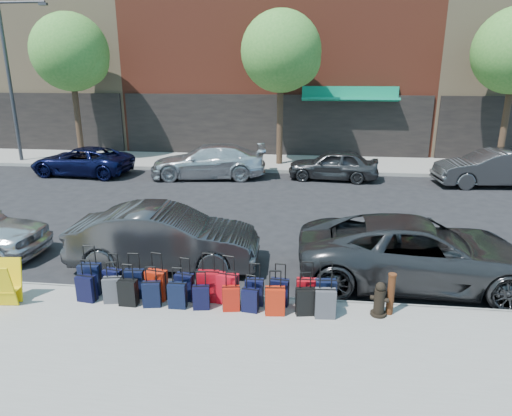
# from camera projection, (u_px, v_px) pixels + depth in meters

# --- Properties ---
(ground) EXTENTS (120.00, 120.00, 0.00)m
(ground) POSITION_uv_depth(u_px,v_px,m) (241.00, 230.00, 14.15)
(ground) COLOR black
(ground) RESTS_ON ground
(sidewalk_near) EXTENTS (60.00, 4.00, 0.15)m
(sidewalk_near) POSITION_uv_depth(u_px,v_px,m) (186.00, 352.00, 7.97)
(sidewalk_near) COLOR gray
(sidewalk_near) RESTS_ON ground
(sidewalk_far) EXTENTS (60.00, 4.00, 0.15)m
(sidewalk_far) POSITION_uv_depth(u_px,v_px,m) (270.00, 163.00, 23.61)
(sidewalk_far) COLOR gray
(sidewalk_far) RESTS_ON ground
(curb_near) EXTENTS (60.00, 0.08, 0.15)m
(curb_near) POSITION_uv_depth(u_px,v_px,m) (211.00, 297.00, 9.89)
(curb_near) COLOR gray
(curb_near) RESTS_ON ground
(curb_far) EXTENTS (60.00, 0.08, 0.15)m
(curb_far) POSITION_uv_depth(u_px,v_px,m) (266.00, 171.00, 21.70)
(curb_far) COLOR gray
(curb_far) RESTS_ON ground
(building_left) EXTENTS (15.00, 12.12, 16.00)m
(building_left) POSITION_uv_depth(u_px,v_px,m) (45.00, 18.00, 30.65)
(building_left) COLOR #947B5B
(building_left) RESTS_ON ground
(tree_left) EXTENTS (3.80, 3.80, 7.27)m
(tree_left) POSITION_uv_depth(u_px,v_px,m) (73.00, 54.00, 22.67)
(tree_left) COLOR black
(tree_left) RESTS_ON sidewalk_far
(tree_center) EXTENTS (3.80, 3.80, 7.27)m
(tree_center) POSITION_uv_depth(u_px,v_px,m) (284.00, 54.00, 21.48)
(tree_center) COLOR black
(tree_center) RESTS_ON sidewalk_far
(streetlight) EXTENTS (2.59, 0.18, 8.00)m
(streetlight) POSITION_uv_depth(u_px,v_px,m) (12.00, 70.00, 22.56)
(streetlight) COLOR #333338
(streetlight) RESTS_ON sidewalk_far
(suitcase_front_0) EXTENTS (0.46, 0.27, 1.08)m
(suitcase_front_0) POSITION_uv_depth(u_px,v_px,m) (90.00, 279.00, 9.79)
(suitcase_front_0) COLOR black
(suitcase_front_0) RESTS_ON sidewalk_near
(suitcase_front_1) EXTENTS (0.42, 0.29, 0.94)m
(suitcase_front_1) POSITION_uv_depth(u_px,v_px,m) (114.00, 282.00, 9.73)
(suitcase_front_1) COLOR black
(suitcase_front_1) RESTS_ON sidewalk_near
(suitcase_front_2) EXTENTS (0.42, 0.25, 0.98)m
(suitcase_front_2) POSITION_uv_depth(u_px,v_px,m) (134.00, 283.00, 9.64)
(suitcase_front_2) COLOR black
(suitcase_front_2) RESTS_ON sidewalk_near
(suitcase_front_3) EXTENTS (0.46, 0.30, 1.02)m
(suitcase_front_3) POSITION_uv_depth(u_px,v_px,m) (157.00, 285.00, 9.55)
(suitcase_front_3) COLOR #AF1E0B
(suitcase_front_3) RESTS_ON sidewalk_near
(suitcase_front_4) EXTENTS (0.41, 0.27, 0.92)m
(suitcase_front_4) POSITION_uv_depth(u_px,v_px,m) (185.00, 287.00, 9.54)
(suitcase_front_4) COLOR black
(suitcase_front_4) RESTS_ON sidewalk_near
(suitcase_front_5) EXTENTS (0.44, 0.25, 1.05)m
(suitcase_front_5) POSITION_uv_depth(u_px,v_px,m) (208.00, 286.00, 9.48)
(suitcase_front_5) COLOR maroon
(suitcase_front_5) RESTS_ON sidewalk_near
(suitcase_front_6) EXTENTS (0.46, 0.31, 1.03)m
(suitcase_front_6) POSITION_uv_depth(u_px,v_px,m) (228.00, 289.00, 9.39)
(suitcase_front_6) COLOR #B10B19
(suitcase_front_6) RESTS_ON sidewalk_near
(suitcase_front_7) EXTENTS (0.37, 0.21, 0.90)m
(suitcase_front_7) POSITION_uv_depth(u_px,v_px,m) (254.00, 292.00, 9.34)
(suitcase_front_7) COLOR black
(suitcase_front_7) RESTS_ON sidewalk_near
(suitcase_front_8) EXTENTS (0.39, 0.25, 0.89)m
(suitcase_front_8) POSITION_uv_depth(u_px,v_px,m) (280.00, 292.00, 9.33)
(suitcase_front_8) COLOR black
(suitcase_front_8) RESTS_ON sidewalk_near
(suitcase_front_9) EXTENTS (0.41, 0.23, 0.98)m
(suitcase_front_9) POSITION_uv_depth(u_px,v_px,m) (306.00, 293.00, 9.23)
(suitcase_front_9) COLOR #9D0A12
(suitcase_front_9) RESTS_ON sidewalk_near
(suitcase_front_10) EXTENTS (0.43, 0.27, 1.00)m
(suitcase_front_10) POSITION_uv_depth(u_px,v_px,m) (325.00, 294.00, 9.17)
(suitcase_front_10) COLOR black
(suitcase_front_10) RESTS_ON sidewalk_near
(suitcase_back_0) EXTENTS (0.40, 0.27, 0.90)m
(suitcase_back_0) POSITION_uv_depth(u_px,v_px,m) (87.00, 288.00, 9.49)
(suitcase_back_0) COLOR black
(suitcase_back_0) RESTS_ON sidewalk_near
(suitcase_back_1) EXTENTS (0.40, 0.28, 0.88)m
(suitcase_back_1) POSITION_uv_depth(u_px,v_px,m) (113.00, 290.00, 9.44)
(suitcase_back_1) COLOR #3D3C41
(suitcase_back_1) RESTS_ON sidewalk_near
(suitcase_back_2) EXTENTS (0.38, 0.22, 0.89)m
(suitcase_back_2) POSITION_uv_depth(u_px,v_px,m) (128.00, 292.00, 9.32)
(suitcase_back_2) COLOR black
(suitcase_back_2) RESTS_ON sidewalk_near
(suitcase_back_3) EXTENTS (0.39, 0.27, 0.85)m
(suitcase_back_3) POSITION_uv_depth(u_px,v_px,m) (152.00, 294.00, 9.28)
(suitcase_back_3) COLOR black
(suitcase_back_3) RESTS_ON sidewalk_near
(suitcase_back_4) EXTENTS (0.36, 0.21, 0.86)m
(suitcase_back_4) POSITION_uv_depth(u_px,v_px,m) (178.00, 295.00, 9.23)
(suitcase_back_4) COLOR black
(suitcase_back_4) RESTS_ON sidewalk_near
(suitcase_back_5) EXTENTS (0.36, 0.25, 0.80)m
(suitcase_back_5) POSITION_uv_depth(u_px,v_px,m) (201.00, 297.00, 9.18)
(suitcase_back_5) COLOR black
(suitcase_back_5) RESTS_ON sidewalk_near
(suitcase_back_6) EXTENTS (0.37, 0.25, 0.82)m
(suitcase_back_6) POSITION_uv_depth(u_px,v_px,m) (231.00, 298.00, 9.13)
(suitcase_back_6) COLOR #A5160A
(suitcase_back_6) RESTS_ON sidewalk_near
(suitcase_back_7) EXTENTS (0.34, 0.23, 0.77)m
(suitcase_back_7) POSITION_uv_depth(u_px,v_px,m) (250.00, 300.00, 9.09)
(suitcase_back_7) COLOR black
(suitcase_back_7) RESTS_ON sidewalk_near
(suitcase_back_8) EXTENTS (0.40, 0.26, 0.91)m
(suitcase_back_8) POSITION_uv_depth(u_px,v_px,m) (275.00, 301.00, 8.97)
(suitcase_back_8) COLOR #AC1F0B
(suitcase_back_8) RESTS_ON sidewalk_near
(suitcase_back_9) EXTENTS (0.40, 0.28, 0.88)m
(suitcase_back_9) POSITION_uv_depth(u_px,v_px,m) (305.00, 301.00, 8.97)
(suitcase_back_9) COLOR black
(suitcase_back_9) RESTS_ON sidewalk_near
(suitcase_back_10) EXTENTS (0.41, 0.26, 0.94)m
(suitcase_back_10) POSITION_uv_depth(u_px,v_px,m) (325.00, 303.00, 8.86)
(suitcase_back_10) COLOR #3F3F44
(suitcase_back_10) RESTS_ON sidewalk_near
(fire_hydrant) EXTENTS (0.36, 0.32, 0.71)m
(fire_hydrant) POSITION_uv_depth(u_px,v_px,m) (379.00, 300.00, 8.92)
(fire_hydrant) COLOR black
(fire_hydrant) RESTS_ON sidewalk_near
(bollard) EXTENTS (0.16, 0.16, 0.86)m
(bollard) POSITION_uv_depth(u_px,v_px,m) (391.00, 293.00, 8.93)
(bollard) COLOR #38190C
(bollard) RESTS_ON sidewalk_near
(display_rack) EXTENTS (0.57, 0.61, 0.92)m
(display_rack) POSITION_uv_depth(u_px,v_px,m) (5.00, 284.00, 9.31)
(display_rack) COLOR yellow
(display_rack) RESTS_ON sidewalk_near
(car_near_1) EXTENTS (4.73, 1.86, 1.53)m
(car_near_1) POSITION_uv_depth(u_px,v_px,m) (165.00, 238.00, 11.36)
(car_near_1) COLOR #353537
(car_near_1) RESTS_ON ground
(car_near_2) EXTENTS (5.53, 2.61, 1.53)m
(car_near_2) POSITION_uv_depth(u_px,v_px,m) (418.00, 252.00, 10.48)
(car_near_2) COLOR #353538
(car_near_2) RESTS_ON ground
(car_far_0) EXTENTS (4.81, 2.51, 1.29)m
(car_far_0) POSITION_uv_depth(u_px,v_px,m) (82.00, 161.00, 21.13)
(car_far_0) COLOR black
(car_far_0) RESTS_ON ground
(car_far_1) EXTENTS (5.39, 2.75, 1.50)m
(car_far_1) POSITION_uv_depth(u_px,v_px,m) (208.00, 161.00, 20.56)
(car_far_1) COLOR silver
(car_far_1) RESTS_ON ground
(car_far_2) EXTENTS (4.08, 1.96, 1.34)m
(car_far_2) POSITION_uv_depth(u_px,v_px,m) (333.00, 165.00, 20.23)
(car_far_2) COLOR #323235
(car_far_2) RESTS_ON ground
(car_far_3) EXTENTS (4.80, 2.05, 1.54)m
(car_far_3) POSITION_uv_depth(u_px,v_px,m) (493.00, 168.00, 19.10)
(car_far_3) COLOR #37383A
(car_far_3) RESTS_ON ground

